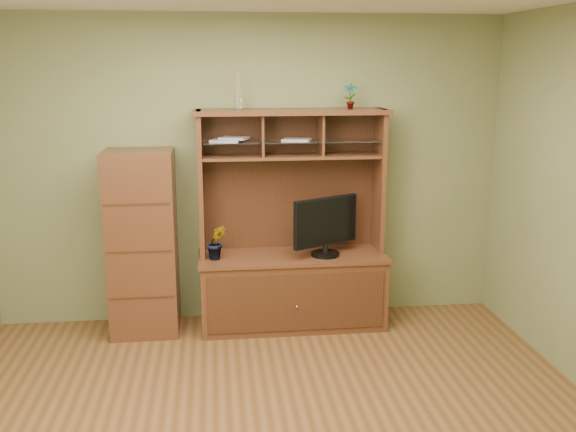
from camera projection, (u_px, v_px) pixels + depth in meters
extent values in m
cube|color=#636B3F|center=(250.00, 171.00, 5.70)|extent=(4.50, 0.02, 2.70)
cube|color=#636B3F|center=(335.00, 398.00, 1.81)|extent=(4.50, 0.02, 2.70)
cube|color=#4B2515|center=(293.00, 291.00, 5.68)|extent=(1.60, 0.55, 0.62)
cube|color=#331B0E|center=(297.00, 303.00, 5.41)|extent=(1.50, 0.01, 0.50)
sphere|color=silver|center=(297.00, 307.00, 5.41)|extent=(0.02, 0.02, 0.02)
cube|color=#4B2515|center=(293.00, 256.00, 5.61)|extent=(1.64, 0.59, 0.03)
cube|color=#4B2515|center=(201.00, 184.00, 5.47)|extent=(0.04, 0.35, 1.25)
cube|color=#4B2515|center=(379.00, 180.00, 5.65)|extent=(0.04, 0.35, 1.25)
cube|color=#331B0E|center=(289.00, 179.00, 5.72)|extent=(1.52, 0.02, 1.25)
cube|color=#4B2515|center=(291.00, 112.00, 5.42)|extent=(1.66, 0.40, 0.04)
cube|color=#4B2515|center=(291.00, 156.00, 5.51)|extent=(1.52, 0.32, 0.02)
cube|color=#4B2515|center=(262.00, 135.00, 5.43)|extent=(0.02, 0.31, 0.35)
cube|color=#4B2515|center=(321.00, 134.00, 5.49)|extent=(0.02, 0.31, 0.35)
cube|color=silver|center=(292.00, 141.00, 5.47)|extent=(1.50, 0.27, 0.01)
cylinder|color=black|center=(325.00, 254.00, 5.58)|extent=(0.25, 0.25, 0.03)
cylinder|color=black|center=(325.00, 248.00, 5.56)|extent=(0.05, 0.05, 0.08)
cube|color=black|center=(326.00, 222.00, 5.51)|extent=(0.60, 0.35, 0.42)
imported|color=#26511B|center=(216.00, 242.00, 5.44)|extent=(0.17, 0.15, 0.30)
imported|color=#3C6523|center=(350.00, 96.00, 5.45)|extent=(0.13, 0.10, 0.22)
cylinder|color=silver|center=(238.00, 103.00, 5.35)|extent=(0.06, 0.06, 0.11)
cylinder|color=tan|center=(238.00, 85.00, 5.32)|extent=(0.04, 0.04, 0.20)
cube|color=#A5A4A9|center=(226.00, 141.00, 5.41)|extent=(0.29, 0.24, 0.02)
cube|color=#A5A4A9|center=(234.00, 138.00, 5.41)|extent=(0.28, 0.25, 0.02)
cube|color=#A5A4A9|center=(297.00, 140.00, 5.48)|extent=(0.28, 0.25, 0.02)
cube|color=#4B2515|center=(143.00, 243.00, 5.45)|extent=(0.56, 0.51, 1.58)
cube|color=#331B0E|center=(142.00, 297.00, 5.29)|extent=(0.52, 0.01, 0.02)
cube|color=#331B0E|center=(139.00, 252.00, 5.20)|extent=(0.52, 0.01, 0.01)
cube|color=#331B0E|center=(137.00, 204.00, 5.11)|extent=(0.52, 0.01, 0.02)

